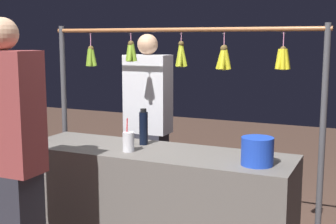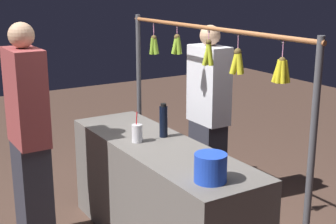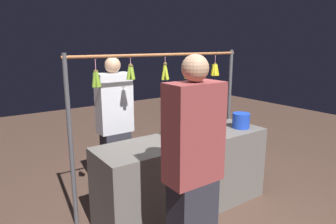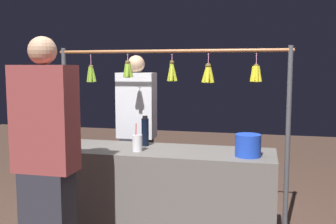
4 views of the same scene
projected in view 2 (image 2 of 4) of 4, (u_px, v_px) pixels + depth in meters
The scene contains 7 objects.
market_counter at pixel (160, 197), 3.74m from camera, with size 1.96×0.59×0.84m, color #66605B.
display_rack at pixel (207, 89), 3.73m from camera, with size 2.23×0.12×1.73m.
water_bottle at pixel (163, 121), 3.79m from camera, with size 0.06×0.06×0.27m.
blue_bucket at pixel (211, 168), 2.95m from camera, with size 0.20×0.20×0.18m, color blue.
drink_cup at pixel (137, 133), 3.69m from camera, with size 0.08×0.08×0.23m.
vendor_person at pixel (208, 119), 4.40m from camera, with size 0.40×0.21×1.66m.
customer_person at pixel (29, 139), 3.69m from camera, with size 0.41×0.22×1.74m.
Camera 2 is at (-2.97, 1.76, 2.02)m, focal length 52.06 mm.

